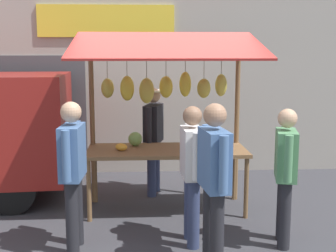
{
  "coord_description": "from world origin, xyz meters",
  "views": [
    {
      "loc": [
        0.33,
        6.1,
        2.2
      ],
      "look_at": [
        0.0,
        0.3,
        1.25
      ],
      "focal_mm": 48.08,
      "sensor_mm": 36.0,
      "label": 1
    }
  ],
  "objects": [
    {
      "name": "shopper_with_shopping_bag",
      "position": [
        1.1,
        1.24,
        0.98
      ],
      "size": [
        0.24,
        0.71,
        1.68
      ],
      "rotation": [
        0.0,
        0.0,
        -1.62
      ],
      "color": "#232328",
      "rests_on": "ground"
    },
    {
      "name": "shopper_with_ponytail",
      "position": [
        -0.38,
        1.77,
        1.0
      ],
      "size": [
        0.28,
        0.72,
        1.71
      ],
      "rotation": [
        0.0,
        0.0,
        -1.45
      ],
      "color": "#232328",
      "rests_on": "ground"
    },
    {
      "name": "shopper_in_striped_shirt",
      "position": [
        -1.28,
        1.24,
        0.91
      ],
      "size": [
        0.32,
        0.67,
        1.58
      ],
      "rotation": [
        0.0,
        0.0,
        -1.8
      ],
      "color": "#232328",
      "rests_on": "ground"
    },
    {
      "name": "ground_plane",
      "position": [
        0.0,
        0.0,
        0.0
      ],
      "size": [
        40.0,
        40.0,
        0.0
      ],
      "primitive_type": "plane",
      "color": "#38383D"
    },
    {
      "name": "market_stall",
      "position": [
        0.02,
        -0.07,
        1.55
      ],
      "size": [
        2.5,
        1.46,
        2.5
      ],
      "color": "brown",
      "rests_on": "ground"
    },
    {
      "name": "vendor_with_sunhat",
      "position": [
        0.17,
        -0.75,
        0.99
      ],
      "size": [
        0.43,
        0.69,
        1.67
      ],
      "rotation": [
        0.0,
        0.0,
        1.33
      ],
      "color": "navy",
      "rests_on": "ground"
    },
    {
      "name": "street_backdrop",
      "position": [
        0.06,
        -2.2,
        1.7
      ],
      "size": [
        9.0,
        0.3,
        3.4
      ],
      "color": "#9E998E",
      "rests_on": "ground"
    },
    {
      "name": "shopper_in_grey_tee",
      "position": [
        -0.23,
        1.15,
        0.93
      ],
      "size": [
        0.24,
        0.69,
        1.61
      ],
      "rotation": [
        0.0,
        0.0,
        -1.52
      ],
      "color": "navy",
      "rests_on": "ground"
    }
  ]
}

